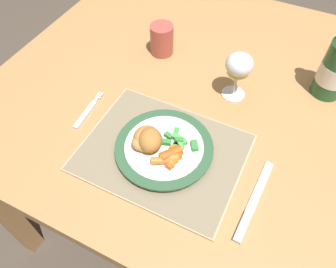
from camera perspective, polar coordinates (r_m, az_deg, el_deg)
The scene contains 11 objects.
ground_plane at distance 1.54m, azimuth 4.92°, elevation -12.18°, with size 6.00×6.00×0.00m, color #4C4238.
dining_table at distance 0.99m, azimuth 7.49°, elevation 4.37°, with size 1.21×1.05×0.74m.
placemat at distance 0.78m, azimuth -0.98°, elevation -3.21°, with size 0.37×0.29×0.01m.
dinner_plate at distance 0.77m, azimuth -0.69°, elevation -2.49°, with size 0.23×0.23×0.02m.
breaded_croquettes at distance 0.75m, azimuth -3.59°, elevation -0.99°, with size 0.09×0.09×0.05m.
green_beans_pile at distance 0.76m, azimuth 1.94°, elevation -1.37°, with size 0.09×0.06×0.02m.
glazed_carrots at distance 0.73m, azimuth 0.50°, elevation -4.06°, with size 0.06×0.07×0.02m.
fork at distance 0.88m, azimuth -13.94°, elevation 3.71°, with size 0.02×0.14×0.01m.
table_knife at distance 0.73m, azimuth 14.33°, elevation -12.14°, with size 0.03×0.21×0.01m.
wine_glass at distance 0.85m, azimuth 12.18°, elevation 11.25°, with size 0.07×0.07×0.14m.
drinking_cup at distance 1.01m, azimuth -1.08°, elevation 16.23°, with size 0.07×0.07×0.09m.
Camera 1 is at (0.18, -0.65, 1.38)m, focal length 35.00 mm.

